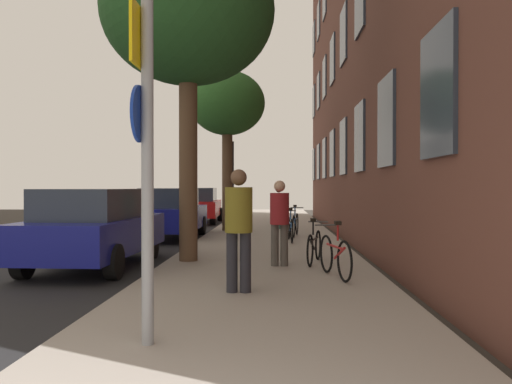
{
  "coord_description": "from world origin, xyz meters",
  "views": [
    {
      "loc": [
        1.3,
        -1.71,
        1.67
      ],
      "look_at": [
        0.83,
        10.66,
        1.55
      ],
      "focal_mm": 36.13,
      "sensor_mm": 36.0,
      "label": 1
    }
  ],
  "objects_px": {
    "sign_post": "(145,138)",
    "pedestrian_1": "(280,217)",
    "pedestrian_0": "(239,222)",
    "car_2": "(200,205)",
    "bicycle_2": "(290,228)",
    "bicycle_1": "(314,246)",
    "bicycle_3": "(295,224)",
    "tree_near": "(188,13)",
    "car_1": "(171,213)",
    "traffic_light": "(230,168)",
    "car_0": "(94,227)",
    "tree_far": "(227,105)",
    "pedestrian_2": "(279,205)",
    "bicycle_0": "(335,255)"
  },
  "relations": [
    {
      "from": "car_0",
      "to": "car_1",
      "type": "height_order",
      "value": "same"
    },
    {
      "from": "tree_far",
      "to": "bicycle_0",
      "type": "bearing_deg",
      "value": -73.87
    },
    {
      "from": "sign_post",
      "to": "car_1",
      "type": "bearing_deg",
      "value": 100.38
    },
    {
      "from": "car_2",
      "to": "bicycle_0",
      "type": "bearing_deg",
      "value": -73.03
    },
    {
      "from": "pedestrian_2",
      "to": "car_0",
      "type": "relative_size",
      "value": 0.35
    },
    {
      "from": "bicycle_0",
      "to": "car_0",
      "type": "bearing_deg",
      "value": 161.81
    },
    {
      "from": "pedestrian_0",
      "to": "car_2",
      "type": "distance_m",
      "value": 16.51
    },
    {
      "from": "sign_post",
      "to": "bicycle_1",
      "type": "distance_m",
      "value": 6.08
    },
    {
      "from": "sign_post",
      "to": "pedestrian_2",
      "type": "bearing_deg",
      "value": 84.34
    },
    {
      "from": "traffic_light",
      "to": "car_2",
      "type": "distance_m",
      "value": 3.67
    },
    {
      "from": "bicycle_3",
      "to": "pedestrian_1",
      "type": "xyz_separation_m",
      "value": [
        -0.55,
        -6.15,
        0.57
      ]
    },
    {
      "from": "car_1",
      "to": "bicycle_3",
      "type": "bearing_deg",
      "value": -2.52
    },
    {
      "from": "bicycle_1",
      "to": "pedestrian_0",
      "type": "bearing_deg",
      "value": -114.24
    },
    {
      "from": "traffic_light",
      "to": "sign_post",
      "type": "bearing_deg",
      "value": -87.89
    },
    {
      "from": "pedestrian_1",
      "to": "pedestrian_2",
      "type": "distance_m",
      "value": 8.95
    },
    {
      "from": "bicycle_0",
      "to": "car_1",
      "type": "bearing_deg",
      "value": 120.1
    },
    {
      "from": "sign_post",
      "to": "traffic_light",
      "type": "distance_m",
      "value": 15.93
    },
    {
      "from": "car_1",
      "to": "traffic_light",
      "type": "bearing_deg",
      "value": 71.58
    },
    {
      "from": "bicycle_0",
      "to": "car_0",
      "type": "height_order",
      "value": "car_0"
    },
    {
      "from": "bicycle_2",
      "to": "car_1",
      "type": "relative_size",
      "value": 0.4
    },
    {
      "from": "bicycle_0",
      "to": "pedestrian_1",
      "type": "bearing_deg",
      "value": 127.18
    },
    {
      "from": "bicycle_3",
      "to": "tree_near",
      "type": "bearing_deg",
      "value": -114.13
    },
    {
      "from": "bicycle_2",
      "to": "pedestrian_2",
      "type": "height_order",
      "value": "pedestrian_2"
    },
    {
      "from": "car_1",
      "to": "car_2",
      "type": "height_order",
      "value": "same"
    },
    {
      "from": "tree_far",
      "to": "car_1",
      "type": "relative_size",
      "value": 1.36
    },
    {
      "from": "pedestrian_1",
      "to": "car_0",
      "type": "height_order",
      "value": "pedestrian_1"
    },
    {
      "from": "bicycle_2",
      "to": "car_2",
      "type": "relative_size",
      "value": 0.38
    },
    {
      "from": "sign_post",
      "to": "bicycle_2",
      "type": "bearing_deg",
      "value": 80.06
    },
    {
      "from": "bicycle_2",
      "to": "pedestrian_0",
      "type": "height_order",
      "value": "pedestrian_0"
    },
    {
      "from": "pedestrian_1",
      "to": "pedestrian_2",
      "type": "xyz_separation_m",
      "value": [
        0.03,
        8.95,
        -0.07
      ]
    },
    {
      "from": "bicycle_3",
      "to": "car_2",
      "type": "xyz_separation_m",
      "value": [
        -4.16,
        7.53,
        0.33
      ]
    },
    {
      "from": "traffic_light",
      "to": "car_0",
      "type": "distance_m",
      "value": 10.8
    },
    {
      "from": "bicycle_1",
      "to": "car_0",
      "type": "xyz_separation_m",
      "value": [
        -4.5,
        -0.07,
        0.37
      ]
    },
    {
      "from": "car_2",
      "to": "bicycle_2",
      "type": "bearing_deg",
      "value": -66.47
    },
    {
      "from": "car_0",
      "to": "bicycle_2",
      "type": "bearing_deg",
      "value": 46.04
    },
    {
      "from": "pedestrian_0",
      "to": "pedestrian_2",
      "type": "distance_m",
      "value": 11.52
    },
    {
      "from": "traffic_light",
      "to": "tree_near",
      "type": "bearing_deg",
      "value": -89.82
    },
    {
      "from": "sign_post",
      "to": "pedestrian_0",
      "type": "bearing_deg",
      "value": 73.7
    },
    {
      "from": "tree_near",
      "to": "pedestrian_2",
      "type": "distance_m",
      "value": 9.54
    },
    {
      "from": "tree_near",
      "to": "pedestrian_2",
      "type": "height_order",
      "value": "tree_near"
    },
    {
      "from": "bicycle_1",
      "to": "car_2",
      "type": "relative_size",
      "value": 0.36
    },
    {
      "from": "pedestrian_0",
      "to": "car_0",
      "type": "height_order",
      "value": "pedestrian_0"
    },
    {
      "from": "bicycle_2",
      "to": "pedestrian_1",
      "type": "relative_size",
      "value": 1.01
    },
    {
      "from": "tree_far",
      "to": "car_2",
      "type": "xyz_separation_m",
      "value": [
        -1.81,
        5.42,
        -3.75
      ]
    },
    {
      "from": "traffic_light",
      "to": "car_0",
      "type": "xyz_separation_m",
      "value": [
        -1.85,
        -10.52,
        -1.62
      ]
    },
    {
      "from": "sign_post",
      "to": "bicycle_2",
      "type": "distance_m",
      "value": 9.97
    },
    {
      "from": "car_0",
      "to": "traffic_light",
      "type": "bearing_deg",
      "value": 80.03
    },
    {
      "from": "sign_post",
      "to": "pedestrian_1",
      "type": "distance_m",
      "value": 5.37
    },
    {
      "from": "bicycle_0",
      "to": "pedestrian_0",
      "type": "distance_m",
      "value": 2.14
    },
    {
      "from": "bicycle_3",
      "to": "pedestrian_0",
      "type": "distance_m",
      "value": 8.81
    }
  ]
}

